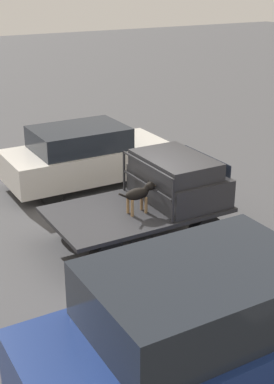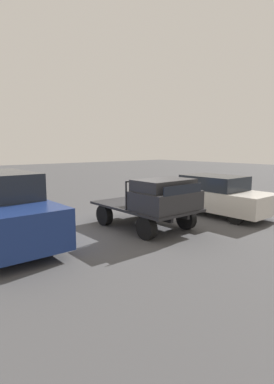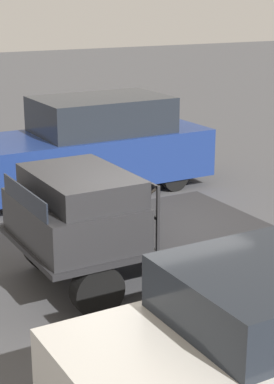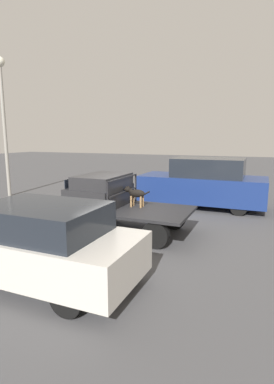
{
  "view_description": "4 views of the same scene",
  "coord_description": "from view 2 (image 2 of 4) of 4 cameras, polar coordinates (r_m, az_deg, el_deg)",
  "views": [
    {
      "loc": [
        -4.92,
        -8.68,
        5.22
      ],
      "look_at": [
        -0.12,
        -0.23,
        1.22
      ],
      "focal_mm": 50.0,
      "sensor_mm": 36.0,
      "label": 1
    },
    {
      "loc": [
        7.5,
        -6.62,
        2.71
      ],
      "look_at": [
        -0.12,
        -0.23,
        1.22
      ],
      "focal_mm": 28.0,
      "sensor_mm": 36.0,
      "label": 2
    },
    {
      "loc": [
        4.41,
        7.81,
        4.04
      ],
      "look_at": [
        -0.12,
        -0.23,
        1.22
      ],
      "focal_mm": 60.0,
      "sensor_mm": 36.0,
      "label": 3
    },
    {
      "loc": [
        -3.54,
        7.92,
        2.83
      ],
      "look_at": [
        -0.12,
        -0.23,
        1.22
      ],
      "focal_mm": 28.0,
      "sensor_mm": 36.0,
      "label": 4
    }
  ],
  "objects": [
    {
      "name": "ground_plane",
      "position": [
        10.36,
        1.39,
        -6.65
      ],
      "size": [
        80.0,
        80.0,
        0.0
      ],
      "primitive_type": "plane",
      "color": "#474749"
    },
    {
      "name": "flatbed_truck",
      "position": [
        10.23,
        1.4,
        -3.59
      ],
      "size": [
        3.57,
        2.1,
        0.77
      ],
      "color": "black",
      "rests_on": "ground"
    },
    {
      "name": "truck_cab",
      "position": [
        9.4,
        5.41,
        -0.65
      ],
      "size": [
        1.43,
        1.98,
        0.95
      ],
      "color": "#28282B",
      "rests_on": "flatbed_truck"
    },
    {
      "name": "truck_headboard",
      "position": [
        9.91,
        2.33,
        0.73
      ],
      "size": [
        0.04,
        1.98,
        0.91
      ],
      "color": "#232326",
      "rests_on": "flatbed_truck"
    },
    {
      "name": "dog",
      "position": [
        10.01,
        0.23,
        -0.31
      ],
      "size": [
        0.84,
        0.24,
        0.65
      ],
      "rotation": [
        0.0,
        0.0,
        0.31
      ],
      "color": "#9E7547",
      "rests_on": "flatbed_truck"
    },
    {
      "name": "parked_sedan",
      "position": [
        12.48,
        14.98,
        -0.59
      ],
      "size": [
        4.25,
        1.85,
        1.58
      ],
      "rotation": [
        0.0,
        0.0,
        0.15
      ],
      "color": "black",
      "rests_on": "ground"
    }
  ]
}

